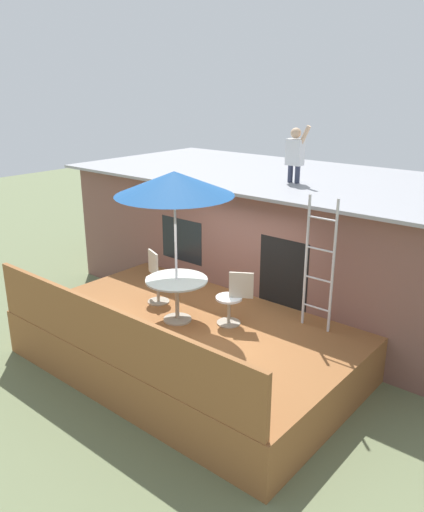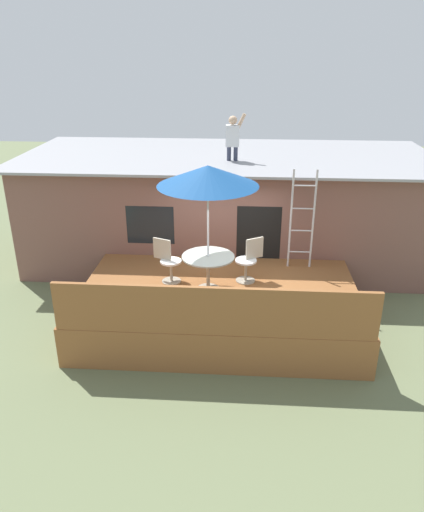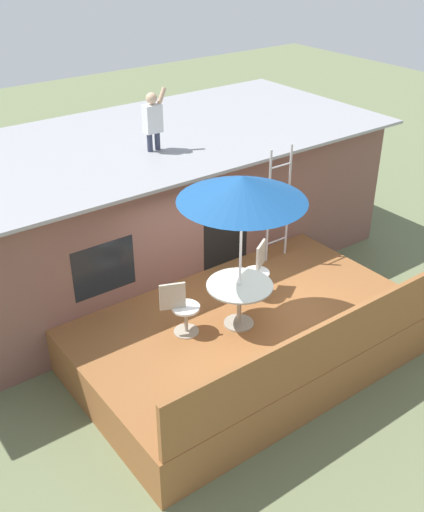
# 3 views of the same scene
# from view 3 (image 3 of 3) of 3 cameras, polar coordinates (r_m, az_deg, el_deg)

# --- Properties ---
(ground_plane) EXTENTS (40.00, 40.00, 0.00)m
(ground_plane) POSITION_cam_3_polar(r_m,az_deg,el_deg) (10.46, 3.12, -9.29)
(ground_plane) COLOR #66704C
(house) EXTENTS (10.50, 4.50, 2.78)m
(house) POSITION_cam_3_polar(r_m,az_deg,el_deg) (12.27, -7.44, 4.45)
(house) COLOR brown
(house) RESTS_ON ground
(deck) EXTENTS (5.58, 3.53, 0.80)m
(deck) POSITION_cam_3_polar(r_m,az_deg,el_deg) (10.22, 3.18, -7.55)
(deck) COLOR brown
(deck) RESTS_ON ground
(deck_railing) EXTENTS (5.48, 0.08, 0.90)m
(deck_railing) POSITION_cam_3_polar(r_m,az_deg,el_deg) (8.74, 10.56, -8.44)
(deck_railing) COLOR brown
(deck_railing) RESTS_ON deck
(patio_table) EXTENTS (1.04, 1.04, 0.74)m
(patio_table) POSITION_cam_3_polar(r_m,az_deg,el_deg) (9.49, 2.59, -3.50)
(patio_table) COLOR #A59E8C
(patio_table) RESTS_ON deck
(patio_umbrella) EXTENTS (1.90, 1.90, 2.54)m
(patio_umbrella) POSITION_cam_3_polar(r_m,az_deg,el_deg) (8.65, 2.86, 6.31)
(patio_umbrella) COLOR silver
(patio_umbrella) RESTS_ON deck
(step_ladder) EXTENTS (0.52, 0.04, 2.20)m
(step_ladder) POSITION_cam_3_polar(r_m,az_deg,el_deg) (11.20, 6.25, 4.82)
(step_ladder) COLOR silver
(step_ladder) RESTS_ON deck
(person_figure) EXTENTS (0.47, 0.20, 1.11)m
(person_figure) POSITION_cam_3_polar(r_m,az_deg,el_deg) (11.06, -5.56, 12.80)
(person_figure) COLOR #33384C
(person_figure) RESTS_ON house
(patio_chair_left) EXTENTS (0.60, 0.44, 0.92)m
(patio_chair_left) POSITION_cam_3_polar(r_m,az_deg,el_deg) (9.37, -2.91, -4.93)
(patio_chair_left) COLOR #A59E8C
(patio_chair_left) RESTS_ON deck
(patio_chair_right) EXTENTS (0.57, 0.45, 0.92)m
(patio_chair_right) POSITION_cam_3_polar(r_m,az_deg,el_deg) (10.33, 4.32, -1.41)
(patio_chair_right) COLOR #A59E8C
(patio_chair_right) RESTS_ON deck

